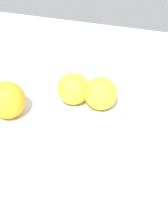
{
  "coord_description": "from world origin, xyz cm",
  "views": [
    {
      "loc": [
        17.19,
        -52.31,
        44.22
      ],
      "look_at": [
        0.0,
        0.0,
        3.1
      ],
      "focal_mm": 52.47,
      "sensor_mm": 36.0,
      "label": 1
    }
  ],
  "objects_px": {
    "orange_in_bowl_0": "(73,89)",
    "orange_loose_0": "(7,100)",
    "orange_in_bowl_1": "(100,95)",
    "fruit_bowl": "(84,114)"
  },
  "relations": [
    {
      "from": "orange_in_bowl_0",
      "to": "orange_in_bowl_1",
      "type": "distance_m",
      "value": 0.06
    },
    {
      "from": "orange_in_bowl_0",
      "to": "orange_loose_0",
      "type": "xyz_separation_m",
      "value": [
        -0.14,
        -0.02,
        -0.04
      ]
    },
    {
      "from": "fruit_bowl",
      "to": "orange_loose_0",
      "type": "relative_size",
      "value": 2.01
    },
    {
      "from": "orange_in_bowl_0",
      "to": "orange_loose_0",
      "type": "distance_m",
      "value": 0.15
    },
    {
      "from": "orange_in_bowl_1",
      "to": "orange_loose_0",
      "type": "bearing_deg",
      "value": -174.62
    },
    {
      "from": "fruit_bowl",
      "to": "orange_loose_0",
      "type": "bearing_deg",
      "value": -171.84
    },
    {
      "from": "orange_loose_0",
      "to": "orange_in_bowl_0",
      "type": "bearing_deg",
      "value": 8.37
    },
    {
      "from": "fruit_bowl",
      "to": "orange_loose_0",
      "type": "height_order",
      "value": "orange_loose_0"
    },
    {
      "from": "fruit_bowl",
      "to": "orange_in_bowl_1",
      "type": "bearing_deg",
      "value": -8.03
    },
    {
      "from": "orange_in_bowl_1",
      "to": "fruit_bowl",
      "type": "bearing_deg",
      "value": 171.97
    }
  ]
}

